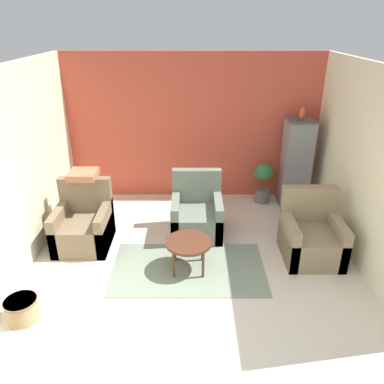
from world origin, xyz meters
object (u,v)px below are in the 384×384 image
(armchair_left, at_px, (82,226))
(birdcage, at_px, (294,163))
(armchair_middle, at_px, (195,215))
(potted_plant, at_px, (262,179))
(parrot, at_px, (300,114))
(armchair_right, at_px, (310,237))
(coffee_table, at_px, (187,244))
(wicker_basket, at_px, (20,309))

(armchair_left, relative_size, birdcage, 0.61)
(armchair_middle, distance_m, potted_plant, 1.64)
(birdcage, relative_size, parrot, 7.14)
(armchair_right, height_order, parrot, parrot)
(armchair_right, distance_m, potted_plant, 1.79)
(birdcage, bearing_deg, armchair_middle, -149.64)
(coffee_table, xyz_separation_m, birdcage, (1.88, 2.00, 0.38))
(armchair_right, distance_m, armchair_middle, 1.73)
(armchair_middle, relative_size, birdcage, 0.61)
(coffee_table, relative_size, armchair_right, 0.64)
(armchair_middle, distance_m, birdcage, 2.09)
(coffee_table, bearing_deg, armchair_left, 157.84)
(coffee_table, xyz_separation_m, parrot, (1.88, 2.00, 1.26))
(armchair_right, xyz_separation_m, potted_plant, (-0.38, 1.75, 0.15))
(wicker_basket, bearing_deg, potted_plant, 43.16)
(armchair_right, bearing_deg, parrot, 84.72)
(potted_plant, height_order, wicker_basket, potted_plant)
(armchair_right, bearing_deg, coffee_table, -169.60)
(armchair_left, relative_size, wicker_basket, 2.60)
(potted_plant, xyz_separation_m, wicker_basket, (-3.20, -3.00, -0.30))
(armchair_left, bearing_deg, parrot, 21.71)
(armchair_left, relative_size, potted_plant, 1.27)
(coffee_table, relative_size, potted_plant, 0.82)
(armchair_middle, bearing_deg, potted_plant, 41.78)
(armchair_left, distance_m, armchair_middle, 1.71)
(armchair_left, xyz_separation_m, armchair_middle, (1.68, 0.34, 0.00))
(parrot, distance_m, potted_plant, 1.32)
(armchair_right, relative_size, armchair_middle, 1.00)
(coffee_table, height_order, armchair_middle, armchair_middle)
(parrot, bearing_deg, wicker_basket, -141.79)
(armchair_middle, height_order, wicker_basket, armchair_middle)
(birdcage, distance_m, parrot, 0.88)
(armchair_middle, bearing_deg, birdcage, 30.36)
(armchair_left, bearing_deg, armchair_right, -5.56)
(birdcage, height_order, wicker_basket, birdcage)
(armchair_middle, xyz_separation_m, wicker_basket, (-1.98, -1.91, -0.15))
(armchair_left, relative_size, parrot, 4.39)
(armchair_right, bearing_deg, birdcage, 84.71)
(armchair_right, height_order, potted_plant, armchair_right)
(armchair_middle, xyz_separation_m, parrot, (1.76, 1.03, 1.36))
(armchair_right, relative_size, parrot, 4.39)
(wicker_basket, bearing_deg, coffee_table, 26.75)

